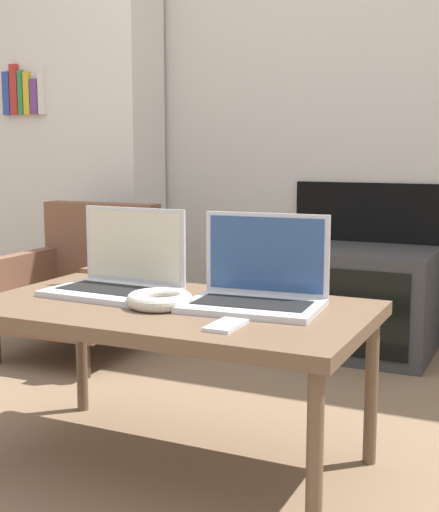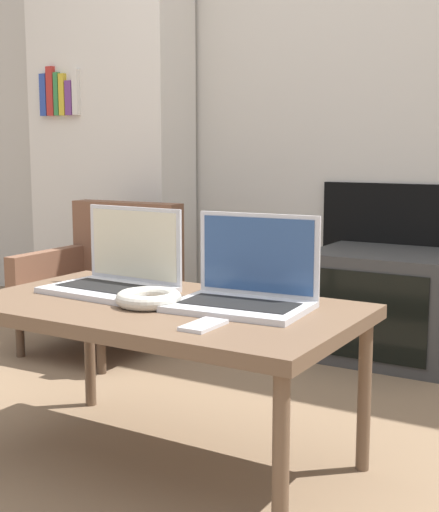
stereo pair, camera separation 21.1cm
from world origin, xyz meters
TOP-DOWN VIEW (x-y plane):
  - wall_back at (0.00, 1.91)m, footprint 7.00×0.08m
  - table at (0.00, 0.31)m, footprint 1.03×0.58m
  - laptop_left at (-0.21, 0.39)m, footprint 0.35×0.26m
  - laptop_right at (0.21, 0.39)m, footprint 0.36×0.27m
  - headphones at (-0.01, 0.27)m, footprint 0.17×0.17m
  - phone at (0.23, 0.15)m, footprint 0.06×0.12m
  - tv at (0.19, 1.61)m, footprint 0.58×0.49m
  - armchair at (-0.89, 1.15)m, footprint 0.55×0.58m
  - bookshelf at (-1.31, 1.71)m, footprint 0.85×0.32m

SIDE VIEW (x-z plane):
  - tv at x=0.19m, z-range 0.00..0.44m
  - armchair at x=-0.89m, z-range -0.02..0.61m
  - table at x=0.00m, z-range 0.19..0.64m
  - phone at x=0.23m, z-range 0.45..0.46m
  - headphones at x=-0.01m, z-range 0.45..0.49m
  - laptop_left at x=-0.21m, z-range 0.38..0.62m
  - laptop_right at x=0.21m, z-range 0.38..0.62m
  - bookshelf at x=-1.31m, z-range 0.00..1.86m
  - wall_back at x=0.00m, z-range -0.01..2.59m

